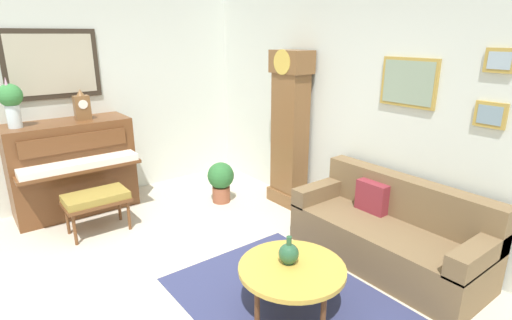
{
  "coord_description": "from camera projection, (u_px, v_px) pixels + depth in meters",
  "views": [
    {
      "loc": [
        2.99,
        -1.29,
        2.21
      ],
      "look_at": [
        -0.36,
        1.29,
        0.87
      ],
      "focal_mm": 28.02,
      "sensor_mm": 36.0,
      "label": 1
    }
  ],
  "objects": [
    {
      "name": "couch",
      "position": [
        389.0,
        233.0,
        3.98
      ],
      "size": [
        1.9,
        0.8,
        0.84
      ],
      "color": "brown",
      "rests_on": "ground_plane"
    },
    {
      "name": "coffee_table",
      "position": [
        292.0,
        270.0,
        3.25
      ],
      "size": [
        0.88,
        0.88,
        0.4
      ],
      "color": "gold",
      "rests_on": "ground_plane"
    },
    {
      "name": "piano",
      "position": [
        73.0,
        167.0,
        5.06
      ],
      "size": [
        0.87,
        1.44,
        1.18
      ],
      "color": "brown",
      "rests_on": "ground_plane"
    },
    {
      "name": "grandfather_clock",
      "position": [
        290.0,
        134.0,
        5.21
      ],
      "size": [
        0.52,
        0.34,
        2.03
      ],
      "color": "brown",
      "rests_on": "ground_plane"
    },
    {
      "name": "flower_vase",
      "position": [
        11.0,
        100.0,
        4.47
      ],
      "size": [
        0.26,
        0.26,
        0.58
      ],
      "color": "silver",
      "rests_on": "piano"
    },
    {
      "name": "potted_plant",
      "position": [
        221.0,
        180.0,
        5.41
      ],
      "size": [
        0.36,
        0.36,
        0.56
      ],
      "color": "#935138",
      "rests_on": "ground_plane"
    },
    {
      "name": "piano_bench",
      "position": [
        96.0,
        199.0,
        4.55
      ],
      "size": [
        0.42,
        0.7,
        0.48
      ],
      "color": "brown",
      "rests_on": "ground_plane"
    },
    {
      "name": "wall_back",
      "position": [
        351.0,
        106.0,
        4.64
      ],
      "size": [
        5.3,
        0.13,
        2.8
      ],
      "color": "silver",
      "rests_on": "ground_plane"
    },
    {
      "name": "area_rug",
      "position": [
        291.0,
        305.0,
        3.4
      ],
      "size": [
        2.1,
        1.5,
        0.01
      ],
      "primitive_type": "cube",
      "color": "navy",
      "rests_on": "ground_plane"
    },
    {
      "name": "mantel_clock",
      "position": [
        82.0,
        106.0,
        4.95
      ],
      "size": [
        0.13,
        0.18,
        0.38
      ],
      "color": "brown",
      "rests_on": "piano"
    },
    {
      "name": "green_jug",
      "position": [
        289.0,
        253.0,
        3.27
      ],
      "size": [
        0.17,
        0.17,
        0.24
      ],
      "color": "#234C33",
      "rests_on": "coffee_table"
    },
    {
      "name": "ground_plane",
      "position": [
        169.0,
        290.0,
        3.69
      ],
      "size": [
        6.4,
        6.0,
        0.1
      ],
      "primitive_type": "cube",
      "color": "beige"
    },
    {
      "name": "wall_left",
      "position": [
        73.0,
        98.0,
        5.21
      ],
      "size": [
        0.13,
        4.9,
        2.8
      ],
      "color": "silver",
      "rests_on": "ground_plane"
    }
  ]
}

